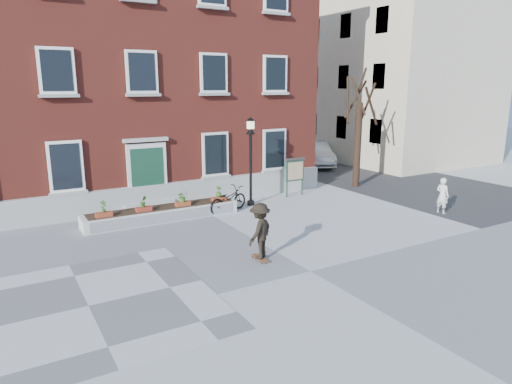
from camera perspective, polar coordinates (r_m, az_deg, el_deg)
ground at (r=13.55m, az=6.80°, el=-9.81°), size 100.00×100.00×0.00m
checker_patch at (r=12.21m, az=-20.21°, el=-13.23°), size 6.00×6.00×0.01m
bicycle at (r=19.42m, az=-3.51°, el=-0.93°), size 2.18×1.31×1.08m
parked_car at (r=30.82m, az=7.26°, el=4.80°), size 3.58×5.29×1.65m
bystander at (r=20.65m, az=22.27°, el=-0.41°), size 0.43×0.60×1.53m
brick_building at (r=24.55m, az=-17.63°, el=15.01°), size 18.40×10.85×12.60m
planter_assembly at (r=18.65m, az=-11.61°, el=-2.52°), size 6.20×1.12×1.15m
bare_tree at (r=24.55m, az=12.65°, el=7.08°), size 1.83×1.83×6.16m
side_street at (r=39.23m, az=10.95°, el=15.53°), size 15.20×36.00×14.50m
lamp_post at (r=20.09m, az=-0.68°, el=5.38°), size 0.40×0.40×3.93m
notice_board at (r=22.11m, az=4.89°, el=2.70°), size 1.10×0.16×1.87m
skateboarder at (r=13.95m, az=0.49°, el=-4.90°), size 1.29×1.13×1.81m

